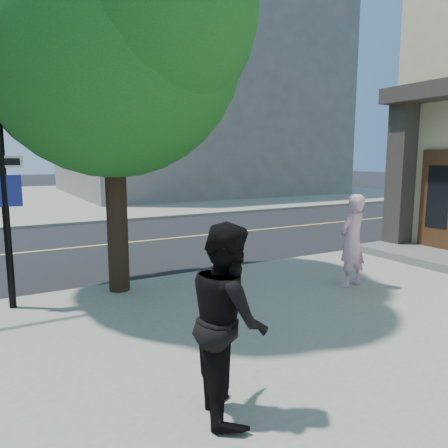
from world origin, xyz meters
TOP-DOWN VIEW (x-y plane):
  - ground at (0.00, 0.00)m, footprint 140.00×140.00m
  - sidewalk_ne at (13.50, 21.50)m, footprint 29.00×25.00m
  - filler_ne at (14.00, 22.00)m, footprint 18.00×16.00m
  - man_on_phone at (5.94, -2.46)m, footprint 0.72×0.54m
  - pedestrian at (1.79, -4.88)m, footprint 0.94×1.08m
  - street_tree at (2.06, -0.49)m, footprint 5.83×5.30m

SIDE VIEW (x-z plane):
  - ground at x=0.00m, z-range 0.00..0.00m
  - sidewalk_ne at x=13.50m, z-range 0.00..0.12m
  - man_on_phone at x=5.94m, z-range 0.12..1.92m
  - pedestrian at x=1.79m, z-range 0.12..2.00m
  - street_tree at x=2.06m, z-range 1.25..8.98m
  - filler_ne at x=14.00m, z-range 0.12..14.12m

